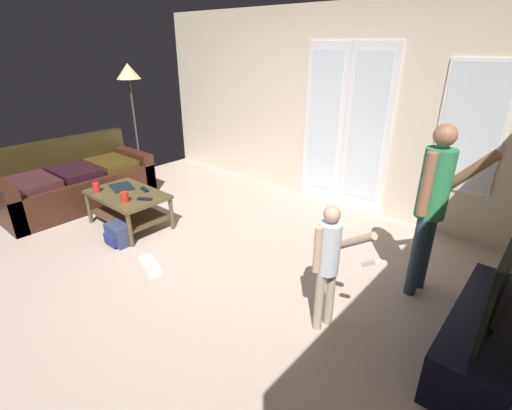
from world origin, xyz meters
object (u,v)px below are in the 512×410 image
Objects in this scene: leather_couch at (75,183)px; flat_screen_tv at (504,274)px; person_child at (329,259)px; tv_remote_black at (145,199)px; cup_by_laptop at (96,187)px; backpack at (118,235)px; cup_near_edge at (125,197)px; dvd_remote_slim at (145,190)px; loose_keyboard at (151,265)px; tv_stand at (484,337)px; person_adult at (434,198)px; floor_lamp at (129,78)px; coffee_table at (128,202)px; laptop_closed at (122,187)px.

flat_screen_tv reaches higher than leather_couch.
person_child reaches higher than tv_remote_black.
person_child is at bearing 4.15° from cup_by_laptop.
person_child is at bearing 8.13° from backpack.
backpack is 0.43m from cup_near_edge.
person_child is 2.71m from dvd_remote_slim.
person_child is 2.33× the size of loose_keyboard.
cup_by_laptop reaches higher than loose_keyboard.
flat_screen_tv is at bearing 9.88° from cup_near_edge.
backpack is (-3.52, -0.81, -0.08)m from tv_stand.
person_adult is at bearing 19.05° from cup_by_laptop.
floor_lamp is 10.76× the size of dvd_remote_slim.
leather_couch is 1.97× the size of coffee_table.
floor_lamp is at bearing 140.55° from backpack.
cup_near_edge is (0.23, -0.16, 0.18)m from coffee_table.
flat_screen_tv is (5.05, 0.56, 0.43)m from leather_couch.
laptop_closed is 0.49m from cup_near_edge.
laptop_closed is (-1.17, 0.45, 0.44)m from loose_keyboard.
dvd_remote_slim is (1.31, 0.29, 0.15)m from leather_couch.
tv_remote_black is (-0.62, 0.41, 0.44)m from loose_keyboard.
floor_lamp is at bearing 116.34° from tv_remote_black.
cup_by_laptop is at bearing -121.23° from dvd_remote_slim.
tv_stand is 5.62m from floor_lamp.
tv_stand reaches higher than backpack.
flat_screen_tv is 7.22× the size of dvd_remote_slim.
person_adult is at bearing 24.88° from backpack.
person_adult is 3.55m from laptop_closed.
floor_lamp is at bearing 104.83° from leather_couch.
leather_couch reaches higher than tv_remote_black.
leather_couch is 16.80× the size of cup_by_laptop.
backpack is at bearing -155.12° from person_adult.
floor_lamp reaches higher than coffee_table.
dvd_remote_slim is (-3.74, -0.27, -0.27)m from flat_screen_tv.
coffee_table reaches higher than loose_keyboard.
tv_stand is 3.76m from dvd_remote_slim.
dvd_remote_slim is at bearing -175.81° from flat_screen_tv.
leather_couch is at bearing 172.35° from loose_keyboard.
loose_keyboard is 0.86m from tv_remote_black.
person_child is at bearing 3.72° from cup_near_edge.
person_child is at bearing -15.14° from floor_lamp.
loose_keyboard is at bearing -7.65° from leather_couch.
coffee_table is 0.33m from cup_near_edge.
backpack is 0.73m from laptop_closed.
backpack is at bearing -23.51° from laptop_closed.
coffee_table is 8.52× the size of cup_by_laptop.
person_adult is at bearing 21.21° from cup_near_edge.
tv_stand is (3.83, 0.46, -0.13)m from coffee_table.
coffee_table is 2.34m from floor_lamp.
dvd_remote_slim is at bearing 146.40° from loose_keyboard.
person_adult is 9.11× the size of tv_remote_black.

